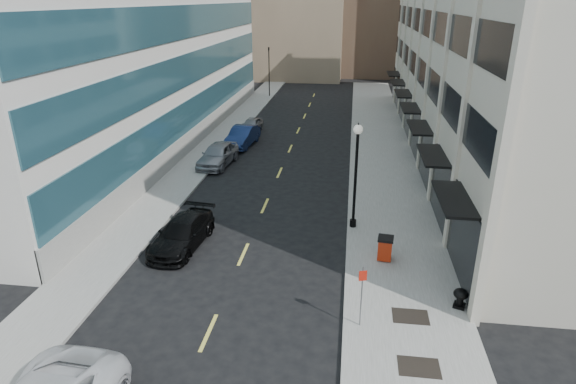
% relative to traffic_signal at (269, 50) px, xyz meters
% --- Properties ---
extents(ground, '(160.00, 160.00, 0.00)m').
position_rel_traffic_signal_xyz_m(ground, '(5.50, -48.00, -5.72)').
color(ground, black).
rests_on(ground, ground).
extents(sidewalk_right, '(5.00, 80.00, 0.15)m').
position_rel_traffic_signal_xyz_m(sidewalk_right, '(13.00, -28.00, -5.64)').
color(sidewalk_right, gray).
rests_on(sidewalk_right, ground).
extents(sidewalk_left, '(3.00, 80.00, 0.15)m').
position_rel_traffic_signal_xyz_m(sidewalk_left, '(-1.00, -28.00, -5.64)').
color(sidewalk_left, gray).
rests_on(sidewalk_left, ground).
extents(building_right, '(15.30, 46.50, 18.25)m').
position_rel_traffic_signal_xyz_m(building_right, '(22.44, -21.01, 3.28)').
color(building_right, beige).
rests_on(building_right, ground).
extents(building_left, '(16.14, 46.00, 20.00)m').
position_rel_traffic_signal_xyz_m(building_left, '(-10.45, -21.00, 4.27)').
color(building_left, silver).
rests_on(building_left, ground).
extents(skyline_tan_far, '(12.00, 14.00, 22.00)m').
position_rel_traffic_signal_xyz_m(skyline_tan_far, '(-8.50, 30.00, 5.28)').
color(skyline_tan_far, '#91795F').
rests_on(skyline_tan_far, ground).
extents(skyline_stone, '(10.00, 14.00, 20.00)m').
position_rel_traffic_signal_xyz_m(skyline_stone, '(23.50, 18.00, 4.28)').
color(skyline_stone, beige).
rests_on(skyline_stone, ground).
extents(grate_mid, '(1.40, 1.00, 0.01)m').
position_rel_traffic_signal_xyz_m(grate_mid, '(13.10, -47.00, -5.56)').
color(grate_mid, black).
rests_on(grate_mid, sidewalk_right).
extents(grate_far, '(1.40, 1.00, 0.01)m').
position_rel_traffic_signal_xyz_m(grate_far, '(13.10, -44.20, -5.56)').
color(grate_far, black).
rests_on(grate_far, sidewalk_right).
extents(road_centerline, '(0.15, 68.20, 0.01)m').
position_rel_traffic_signal_xyz_m(road_centerline, '(5.50, -31.00, -5.71)').
color(road_centerline, '#D8CC4C').
rests_on(road_centerline, ground).
extents(traffic_signal, '(0.66, 0.66, 6.98)m').
position_rel_traffic_signal_xyz_m(traffic_signal, '(0.00, 0.00, 0.00)').
color(traffic_signal, black).
rests_on(traffic_signal, ground).
extents(car_black_pickup, '(2.50, 5.16, 1.45)m').
position_rel_traffic_signal_xyz_m(car_black_pickup, '(2.30, -39.59, -5.00)').
color(car_black_pickup, black).
rests_on(car_black_pickup, ground).
extents(car_silver_sedan, '(2.48, 5.13, 1.69)m').
position_rel_traffic_signal_xyz_m(car_silver_sedan, '(0.70, -27.00, -4.87)').
color(car_silver_sedan, gray).
rests_on(car_silver_sedan, ground).
extents(car_blue_sedan, '(2.26, 5.13, 1.64)m').
position_rel_traffic_signal_xyz_m(car_blue_sedan, '(1.38, -21.68, -4.90)').
color(car_blue_sedan, navy).
rests_on(car_blue_sedan, ground).
extents(car_grey_sedan, '(1.86, 3.88, 1.28)m').
position_rel_traffic_signal_xyz_m(car_grey_sedan, '(1.20, -16.97, -5.08)').
color(car_grey_sedan, gray).
rests_on(car_grey_sedan, ground).
extents(trash_bin, '(0.80, 0.85, 1.17)m').
position_rel_traffic_signal_xyz_m(trash_bin, '(12.31, -39.84, -4.94)').
color(trash_bin, '#A3230A').
rests_on(trash_bin, sidewalk_right).
extents(lamppost, '(0.48, 0.48, 5.78)m').
position_rel_traffic_signal_xyz_m(lamppost, '(10.80, -36.45, -2.18)').
color(lamppost, black).
rests_on(lamppost, sidewalk_right).
extents(sign_post, '(0.29, 0.12, 2.56)m').
position_rel_traffic_signal_xyz_m(sign_post, '(11.13, -45.01, -3.93)').
color(sign_post, slate).
rests_on(sign_post, sidewalk_right).
extents(urn_planter, '(0.59, 0.59, 0.82)m').
position_rel_traffic_signal_xyz_m(urn_planter, '(15.10, -43.30, -5.07)').
color(urn_planter, black).
rests_on(urn_planter, sidewalk_right).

